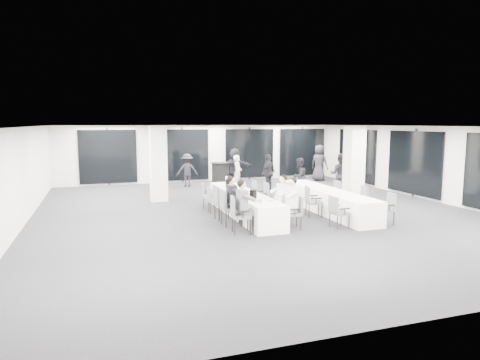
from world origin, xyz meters
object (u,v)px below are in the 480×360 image
object	(u,v)px
chair_side_left_far	(289,193)
ice_bucket_near	(253,194)
chair_side_right_far	(334,191)
chair_side_left_mid	(311,200)
standing_guest_h	(340,172)
ice_bucket_far	(229,183)
standing_guest_a	(238,170)
chair_main_right_far	(251,191)
chair_side_right_near	(387,206)
banquet_table_main	(244,204)
chair_main_right_second	(285,206)
chair_main_left_near	(238,213)
standing_guest_b	(299,174)
chair_side_left_near	(337,210)
cocktail_table	(220,176)
standing_guest_f	(235,164)
chair_main_left_far	(206,194)
chair_main_right_near	(295,210)
chair_side_right_mid	(360,198)
chair_main_right_fourth	(262,195)
chair_main_left_fourth	(213,198)
standing_guest_c	(187,168)
chair_main_left_second	(228,205)
standing_guest_d	(268,170)
chair_main_left_mid	(221,201)
banquet_table_side	(327,201)
chair_main_right_mid	(273,200)
standing_guest_e	(319,161)

from	to	relation	value
chair_side_left_far	ice_bucket_near	xyz separation A→B (m)	(-2.04, -1.92, 0.37)
chair_side_right_far	chair_side_left_mid	bearing A→B (deg)	131.97
standing_guest_h	ice_bucket_far	xyz separation A→B (m)	(-5.05, -1.13, -0.09)
standing_guest_a	chair_main_right_far	bearing A→B (deg)	-160.68
chair_side_right_near	banquet_table_main	bearing A→B (deg)	62.85
banquet_table_main	chair_main_right_second	size ratio (longest dim) A/B	5.61
chair_main_left_near	standing_guest_b	bearing A→B (deg)	149.38
chair_side_left_near	chair_side_right_far	distance (m)	3.41
cocktail_table	ice_bucket_near	xyz separation A→B (m)	(-0.81, -6.43, 0.27)
chair_side_left_far	standing_guest_h	world-z (taller)	standing_guest_h
ice_bucket_far	chair_main_right_far	bearing A→B (deg)	17.88
ice_bucket_near	standing_guest_f	bearing A→B (deg)	76.43
chair_main_left_far	chair_main_right_near	bearing A→B (deg)	36.72
chair_main_left_near	chair_main_right_second	bearing A→B (deg)	121.07
chair_main_left_far	chair_side_left_near	bearing A→B (deg)	47.56
chair_side_left_near	chair_side_right_near	world-z (taller)	chair_side_left_near
banquet_table_main	chair_main_left_near	bearing A→B (deg)	-112.47
chair_side_right_mid	standing_guest_h	world-z (taller)	standing_guest_h
chair_main_right_fourth	chair_main_left_near	bearing A→B (deg)	151.38
chair_side_right_near	chair_main_left_fourth	bearing A→B (deg)	61.47
standing_guest_c	chair_main_left_near	bearing A→B (deg)	93.85
chair_main_left_second	standing_guest_d	world-z (taller)	standing_guest_d
cocktail_table	chair_main_left_second	distance (m)	6.63
cocktail_table	chair_main_left_far	xyz separation A→B (m)	(-1.56, -3.81, -0.11)
chair_main_right_second	chair_main_right_fourth	xyz separation A→B (m)	(0.01, 1.88, 0.03)
cocktail_table	chair_main_left_mid	distance (m)	5.91
cocktail_table	standing_guest_d	size ratio (longest dim) A/B	0.66
chair_side_left_mid	standing_guest_h	xyz separation A→B (m)	(2.98, 3.24, 0.41)
chair_main_left_near	chair_main_left_mid	bearing A→B (deg)	-170.36
chair_main_right_far	standing_guest_c	xyz separation A→B (m)	(-1.29, 5.12, 0.35)
standing_guest_f	ice_bucket_far	xyz separation A→B (m)	(-1.82, -5.04, -0.12)
standing_guest_b	chair_main_right_fourth	bearing A→B (deg)	14.10
chair_side_left_mid	chair_side_left_far	bearing A→B (deg)	-166.38
banquet_table_side	chair_main_right_near	xyz separation A→B (m)	(-1.97, -1.69, 0.14)
chair_side_right_mid	standing_guest_b	size ratio (longest dim) A/B	0.53
chair_main_right_mid	standing_guest_c	bearing A→B (deg)	6.06
chair_side_right_far	chair_main_left_far	bearing A→B (deg)	79.46
chair_side_right_mid	ice_bucket_near	distance (m)	3.71
chair_main_left_fourth	chair_main_right_fourth	world-z (taller)	chair_main_right_fourth
chair_main_left_near	ice_bucket_near	xyz separation A→B (m)	(0.76, 0.95, 0.30)
chair_main_right_mid	standing_guest_f	world-z (taller)	standing_guest_f
chair_main_right_far	standing_guest_e	xyz separation A→B (m)	(5.43, 4.97, 0.52)
banquet_table_main	chair_main_right_mid	world-z (taller)	chair_main_right_mid
chair_side_right_near	ice_bucket_far	world-z (taller)	ice_bucket_far
chair_main_left_near	standing_guest_a	xyz separation A→B (m)	(2.33, 7.28, 0.28)
chair_side_left_mid	ice_bucket_near	size ratio (longest dim) A/B	3.90
chair_main_left_near	standing_guest_c	world-z (taller)	standing_guest_c
cocktail_table	chair_main_left_near	xyz separation A→B (m)	(-1.57, -7.37, -0.04)
standing_guest_d	standing_guest_f	world-z (taller)	standing_guest_f
chair_main_right_near	chair_main_right_far	distance (m)	3.61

